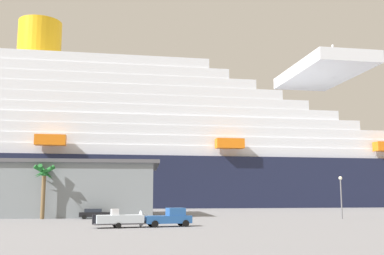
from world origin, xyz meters
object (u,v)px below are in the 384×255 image
parked_car_black_coupe (94,213)px  palm_tree (44,177)px  cruise_ship (133,151)px  street_lamp (341,190)px  parked_car_red_hatchback (112,211)px  small_boat_on_trailer (126,219)px  pickup_truck (170,218)px

parked_car_black_coupe → palm_tree: bearing=179.5°
cruise_ship → street_lamp: size_ratio=38.31×
cruise_ship → parked_car_red_hatchback: 62.04m
small_boat_on_trailer → palm_tree: bearing=124.5°
small_boat_on_trailer → street_lamp: (32.77, 16.33, 3.48)m
palm_tree → street_lamp: bearing=-5.0°
pickup_truck → parked_car_red_hatchback: size_ratio=1.31×
cruise_ship → parked_car_black_coupe: cruise_ship is taller
pickup_truck → parked_car_black_coupe: 22.06m
small_boat_on_trailer → parked_car_black_coupe: 21.19m
pickup_truck → parked_car_red_hatchback: (-9.31, 29.98, -0.21)m
cruise_ship → parked_car_red_hatchback: bearing=-91.2°
street_lamp → small_boat_on_trailer: bearing=-153.5°
palm_tree → parked_car_red_hatchback: palm_tree is taller
palm_tree → parked_car_black_coupe: 9.83m
small_boat_on_trailer → parked_car_red_hatchback: 31.54m
small_boat_on_trailer → street_lamp: street_lamp is taller
cruise_ship → parked_car_red_hatchback: (-1.28, -59.80, -16.47)m
parked_car_black_coupe → parked_car_red_hatchback: same height
parked_car_black_coupe → street_lamp: bearing=-5.9°
small_boat_on_trailer → parked_car_red_hatchback: (-4.18, 31.26, -0.13)m
parked_car_black_coupe → pickup_truck: bearing=-59.7°
cruise_ship → palm_tree: 72.34m
pickup_truck → small_boat_on_trailer: (-5.13, -1.28, -0.08)m
palm_tree → parked_car_black_coupe: palm_tree is taller
cruise_ship → pickup_truck: size_ratio=43.02×
street_lamp → parked_car_red_hatchback: bearing=158.0°
street_lamp → pickup_truck: bearing=-151.4°
pickup_truck → parked_car_black_coupe: size_ratio=1.22×
cruise_ship → palm_tree: cruise_ship is taller
small_boat_on_trailer → street_lamp: size_ratio=1.12×
pickup_truck → cruise_ship: bearing=95.1°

